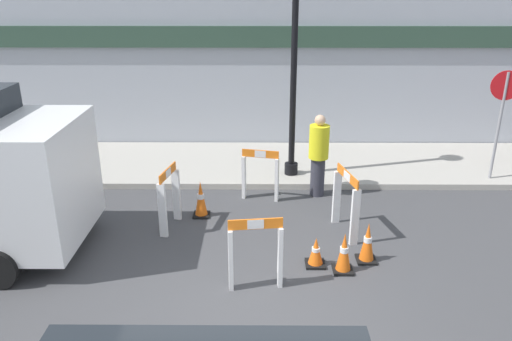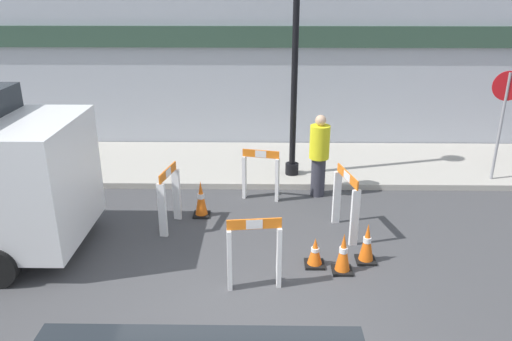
% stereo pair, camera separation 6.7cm
% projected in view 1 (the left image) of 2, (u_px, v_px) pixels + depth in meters
% --- Properties ---
extents(ground_plane, '(60.00, 60.00, 0.00)m').
position_uv_depth(ground_plane, '(251.00, 333.00, 6.19)').
color(ground_plane, '#424244').
extents(sidewalk_slab, '(18.00, 2.81, 0.12)m').
position_uv_depth(sidewalk_slab, '(255.00, 163.00, 11.68)').
color(sidewalk_slab, '#ADA89E').
rests_on(sidewalk_slab, ground_plane).
extents(storefront_facade, '(18.00, 0.22, 5.50)m').
position_uv_depth(storefront_facade, '(255.00, 38.00, 12.09)').
color(storefront_facade, '#A3A8B2').
rests_on(storefront_facade, ground_plane).
extents(streetlamp_post, '(0.44, 0.44, 4.91)m').
position_uv_depth(streetlamp_post, '(295.00, 23.00, 9.75)').
color(streetlamp_post, black).
rests_on(streetlamp_post, sidewalk_slab).
extents(stop_sign, '(0.60, 0.09, 2.29)m').
position_uv_depth(stop_sign, '(502.00, 108.00, 10.11)').
color(stop_sign, gray).
rests_on(stop_sign, sidewalk_slab).
extents(barricade_0, '(0.73, 0.29, 1.03)m').
position_uv_depth(barricade_0, '(260.00, 174.00, 9.76)').
color(barricade_0, white).
rests_on(barricade_0, ground_plane).
extents(barricade_1, '(0.27, 0.74, 1.11)m').
position_uv_depth(barricade_1, '(169.00, 197.00, 8.60)').
color(barricade_1, white).
rests_on(barricade_1, ground_plane).
extents(barricade_2, '(0.76, 0.22, 1.08)m').
position_uv_depth(barricade_2, '(256.00, 252.00, 6.90)').
color(barricade_2, white).
rests_on(barricade_2, ground_plane).
extents(barricade_3, '(0.32, 0.89, 1.13)m').
position_uv_depth(barricade_3, '(346.00, 200.00, 8.41)').
color(barricade_3, white).
rests_on(barricade_3, ground_plane).
extents(traffic_cone_0, '(0.30, 0.30, 0.65)m').
position_uv_depth(traffic_cone_0, '(368.00, 243.00, 7.65)').
color(traffic_cone_0, black).
rests_on(traffic_cone_0, ground_plane).
extents(traffic_cone_1, '(0.30, 0.30, 0.69)m').
position_uv_depth(traffic_cone_1, '(201.00, 199.00, 9.12)').
color(traffic_cone_1, black).
rests_on(traffic_cone_1, ground_plane).
extents(traffic_cone_2, '(0.30, 0.30, 0.47)m').
position_uv_depth(traffic_cone_2, '(316.00, 252.00, 7.57)').
color(traffic_cone_2, black).
rests_on(traffic_cone_2, ground_plane).
extents(traffic_cone_3, '(0.30, 0.30, 0.64)m').
position_uv_depth(traffic_cone_3, '(344.00, 253.00, 7.38)').
color(traffic_cone_3, black).
rests_on(traffic_cone_3, ground_plane).
extents(person_worker, '(0.55, 0.55, 1.67)m').
position_uv_depth(person_worker, '(319.00, 153.00, 9.83)').
color(person_worker, '#33333D').
rests_on(person_worker, ground_plane).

